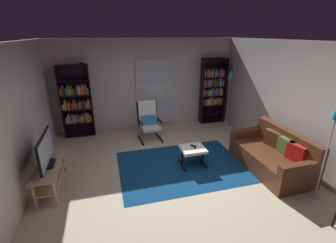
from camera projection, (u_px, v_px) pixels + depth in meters
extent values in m
plane|color=#BEB194|center=(173.00, 174.00, 4.85)|extent=(7.02, 7.02, 0.00)
cube|color=beige|center=(146.00, 84.00, 7.00)|extent=(5.60, 0.06, 2.60)
cube|color=beige|center=(11.00, 129.00, 3.72)|extent=(0.06, 6.00, 2.60)
cube|color=beige|center=(294.00, 104.00, 5.05)|extent=(0.06, 6.00, 2.60)
cube|color=silver|center=(155.00, 92.00, 7.09)|extent=(1.10, 0.01, 2.00)
cube|color=navy|center=(182.00, 166.00, 5.13)|extent=(2.69, 1.99, 0.01)
cube|color=tan|center=(49.00, 166.00, 4.26)|extent=(0.41, 1.20, 0.02)
cube|color=tan|center=(51.00, 178.00, 4.35)|extent=(0.37, 1.14, 0.02)
cylinder|color=tan|center=(55.00, 194.00, 3.89)|extent=(0.05, 0.05, 0.46)
cylinder|color=tan|center=(64.00, 161.00, 4.88)|extent=(0.05, 0.05, 0.46)
cylinder|color=tan|center=(34.00, 197.00, 3.81)|extent=(0.05, 0.05, 0.46)
cylinder|color=tan|center=(48.00, 163.00, 4.81)|extent=(0.05, 0.05, 0.46)
cube|color=black|center=(51.00, 173.00, 4.40)|extent=(0.25, 0.28, 0.07)
cube|color=black|center=(48.00, 164.00, 4.25)|extent=(0.20, 0.32, 0.05)
cube|color=black|center=(45.00, 150.00, 4.14)|extent=(0.04, 0.98, 0.54)
cube|color=silver|center=(46.00, 149.00, 4.15)|extent=(0.01, 0.92, 0.49)
cube|color=black|center=(61.00, 103.00, 6.24)|extent=(0.02, 0.30, 1.97)
cube|color=black|center=(92.00, 101.00, 6.44)|extent=(0.02, 0.30, 1.97)
cube|color=black|center=(77.00, 101.00, 6.47)|extent=(0.79, 0.02, 1.97)
cube|color=black|center=(81.00, 135.00, 6.68)|extent=(0.76, 0.28, 0.02)
cube|color=black|center=(79.00, 122.00, 6.55)|extent=(0.76, 0.28, 0.02)
cube|color=black|center=(77.00, 109.00, 6.41)|extent=(0.76, 0.28, 0.02)
cube|color=black|center=(75.00, 95.00, 6.27)|extent=(0.76, 0.28, 0.02)
cube|color=black|center=(73.00, 80.00, 6.13)|extent=(0.76, 0.28, 0.02)
cube|color=black|center=(71.00, 65.00, 6.00)|extent=(0.76, 0.28, 0.02)
cube|color=#291934|center=(66.00, 121.00, 6.43)|extent=(0.04, 0.22, 0.16)
cube|color=#BDB0A4|center=(67.00, 120.00, 6.43)|extent=(0.04, 0.19, 0.20)
cube|color=beige|center=(69.00, 118.00, 6.45)|extent=(0.03, 0.14, 0.26)
cube|color=beige|center=(70.00, 120.00, 6.45)|extent=(0.03, 0.16, 0.19)
cube|color=#9C338E|center=(71.00, 118.00, 6.44)|extent=(0.02, 0.15, 0.26)
cube|color=#933C90|center=(73.00, 118.00, 6.47)|extent=(0.04, 0.21, 0.24)
cube|color=teal|center=(74.00, 118.00, 6.48)|extent=(0.03, 0.19, 0.24)
cube|color=beige|center=(76.00, 119.00, 6.51)|extent=(0.03, 0.12, 0.18)
cube|color=#2962A2|center=(77.00, 118.00, 6.50)|extent=(0.02, 0.14, 0.23)
cube|color=gold|center=(79.00, 119.00, 6.51)|extent=(0.02, 0.16, 0.20)
cube|color=brown|center=(80.00, 119.00, 6.54)|extent=(0.04, 0.18, 0.18)
cube|color=beige|center=(82.00, 118.00, 6.52)|extent=(0.03, 0.21, 0.21)
cube|color=orange|center=(83.00, 118.00, 6.53)|extent=(0.02, 0.11, 0.22)
cube|color=brown|center=(85.00, 117.00, 6.55)|extent=(0.03, 0.11, 0.26)
cube|color=#365FB0|center=(86.00, 117.00, 6.55)|extent=(0.03, 0.20, 0.27)
cube|color=orange|center=(87.00, 117.00, 6.54)|extent=(0.03, 0.18, 0.25)
cube|color=#C0393A|center=(89.00, 117.00, 6.55)|extent=(0.04, 0.16, 0.25)
cube|color=#A69830|center=(91.00, 118.00, 6.60)|extent=(0.04, 0.20, 0.18)
cube|color=gold|center=(63.00, 107.00, 6.29)|extent=(0.04, 0.16, 0.16)
cube|color=gold|center=(65.00, 105.00, 6.29)|extent=(0.04, 0.15, 0.25)
cube|color=brown|center=(68.00, 106.00, 6.32)|extent=(0.04, 0.15, 0.18)
cube|color=orange|center=(69.00, 105.00, 6.31)|extent=(0.03, 0.23, 0.22)
cube|color=#191B32|center=(71.00, 105.00, 6.34)|extent=(0.04, 0.17, 0.21)
cube|color=red|center=(73.00, 106.00, 6.36)|extent=(0.03, 0.24, 0.18)
cube|color=red|center=(74.00, 104.00, 6.33)|extent=(0.04, 0.15, 0.26)
cube|color=#A89F2E|center=(76.00, 106.00, 6.37)|extent=(0.03, 0.18, 0.16)
cube|color=#232F32|center=(78.00, 106.00, 6.39)|extent=(0.03, 0.14, 0.16)
cube|color=brown|center=(79.00, 105.00, 6.38)|extent=(0.02, 0.17, 0.18)
cube|color=orange|center=(80.00, 104.00, 6.41)|extent=(0.02, 0.21, 0.21)
cube|color=gold|center=(81.00, 105.00, 6.42)|extent=(0.03, 0.11, 0.19)
cube|color=#17222E|center=(83.00, 104.00, 6.40)|extent=(0.04, 0.16, 0.24)
cube|color=#893492|center=(85.00, 104.00, 6.43)|extent=(0.02, 0.15, 0.22)
cube|color=brown|center=(86.00, 105.00, 6.45)|extent=(0.03, 0.18, 0.15)
cube|color=beige|center=(87.00, 104.00, 6.44)|extent=(0.03, 0.10, 0.19)
cube|color=orange|center=(89.00, 103.00, 6.43)|extent=(0.03, 0.18, 0.26)
cube|color=brown|center=(90.00, 104.00, 6.45)|extent=(0.02, 0.22, 0.21)
cube|color=#9B9D27|center=(61.00, 92.00, 6.16)|extent=(0.04, 0.21, 0.18)
cube|color=#BF2939|center=(63.00, 90.00, 6.16)|extent=(0.04, 0.20, 0.26)
cube|color=black|center=(65.00, 92.00, 6.18)|extent=(0.04, 0.18, 0.19)
cube|color=#3458A4|center=(67.00, 91.00, 6.17)|extent=(0.03, 0.23, 0.21)
cube|color=#407E4E|center=(68.00, 90.00, 6.18)|extent=(0.04, 0.24, 0.26)
cube|color=orange|center=(70.00, 91.00, 6.20)|extent=(0.03, 0.17, 0.19)
cube|color=#A59934|center=(71.00, 90.00, 6.22)|extent=(0.03, 0.15, 0.23)
cube|color=#3C7949|center=(73.00, 91.00, 6.23)|extent=(0.04, 0.21, 0.17)
cube|color=black|center=(76.00, 92.00, 6.23)|extent=(0.04, 0.21, 0.16)
cube|color=brown|center=(77.00, 90.00, 6.25)|extent=(0.04, 0.22, 0.25)
cube|color=beige|center=(79.00, 90.00, 6.27)|extent=(0.04, 0.23, 0.24)
cube|color=orange|center=(81.00, 90.00, 6.28)|extent=(0.02, 0.20, 0.20)
cube|color=orange|center=(83.00, 89.00, 6.29)|extent=(0.04, 0.20, 0.26)
cube|color=red|center=(85.00, 90.00, 6.28)|extent=(0.03, 0.17, 0.22)
cube|color=#A08F2B|center=(86.00, 89.00, 6.31)|extent=(0.03, 0.12, 0.26)
cube|color=teal|center=(88.00, 91.00, 6.32)|extent=(0.04, 0.22, 0.17)
cube|color=black|center=(202.00, 92.00, 7.28)|extent=(0.02, 0.30, 2.03)
cube|color=black|center=(224.00, 90.00, 7.47)|extent=(0.02, 0.30, 2.03)
cube|color=black|center=(211.00, 90.00, 7.50)|extent=(0.78, 0.02, 2.03)
cube|color=black|center=(211.00, 121.00, 7.73)|extent=(0.75, 0.28, 0.02)
cube|color=black|center=(211.00, 113.00, 7.63)|extent=(0.75, 0.28, 0.02)
cube|color=black|center=(212.00, 104.00, 7.53)|extent=(0.75, 0.28, 0.02)
cube|color=black|center=(213.00, 96.00, 7.43)|extent=(0.75, 0.28, 0.02)
cube|color=black|center=(213.00, 87.00, 7.32)|extent=(0.75, 0.28, 0.02)
cube|color=black|center=(214.00, 77.00, 7.22)|extent=(0.75, 0.28, 0.02)
cube|color=black|center=(214.00, 68.00, 7.12)|extent=(0.75, 0.28, 0.02)
cube|color=black|center=(215.00, 58.00, 7.02)|extent=(0.75, 0.28, 0.02)
cube|color=#9F3C89|center=(202.00, 102.00, 7.42)|extent=(0.03, 0.14, 0.18)
cube|color=brown|center=(203.00, 102.00, 7.41)|extent=(0.02, 0.13, 0.20)
cube|color=purple|center=(204.00, 102.00, 7.44)|extent=(0.03, 0.21, 0.18)
cube|color=#A8913E|center=(205.00, 102.00, 7.43)|extent=(0.03, 0.20, 0.16)
cube|color=orange|center=(206.00, 102.00, 7.43)|extent=(0.03, 0.19, 0.20)
cube|color=beige|center=(207.00, 102.00, 7.46)|extent=(0.04, 0.19, 0.19)
cube|color=gold|center=(208.00, 102.00, 7.45)|extent=(0.03, 0.18, 0.19)
cube|color=orange|center=(210.00, 100.00, 7.47)|extent=(0.04, 0.20, 0.25)
cube|color=#8F328A|center=(211.00, 101.00, 7.48)|extent=(0.04, 0.24, 0.24)
cube|color=gold|center=(212.00, 101.00, 7.51)|extent=(0.02, 0.20, 0.17)
cube|color=red|center=(213.00, 100.00, 7.50)|extent=(0.03, 0.16, 0.25)
cube|color=gold|center=(214.00, 101.00, 7.52)|extent=(0.04, 0.21, 0.17)
cube|color=gold|center=(216.00, 101.00, 7.54)|extent=(0.04, 0.11, 0.18)
cube|color=#5D95A1|center=(218.00, 101.00, 7.53)|extent=(0.04, 0.23, 0.21)
cube|color=brown|center=(219.00, 101.00, 7.54)|extent=(0.04, 0.18, 0.18)
cube|color=red|center=(220.00, 100.00, 7.54)|extent=(0.03, 0.20, 0.22)
cube|color=#42864E|center=(221.00, 101.00, 7.59)|extent=(0.04, 0.16, 0.16)
cube|color=#9E3E83|center=(203.00, 92.00, 7.29)|extent=(0.04, 0.21, 0.24)
cube|color=#2F7A41|center=(205.00, 93.00, 7.31)|extent=(0.04, 0.11, 0.16)
cube|color=#366AB7|center=(206.00, 93.00, 7.32)|extent=(0.03, 0.17, 0.20)
cube|color=#2B231E|center=(207.00, 92.00, 7.35)|extent=(0.04, 0.11, 0.21)
cube|color=beige|center=(209.00, 93.00, 7.35)|extent=(0.04, 0.10, 0.17)
cube|color=#9C943E|center=(210.00, 93.00, 7.35)|extent=(0.04, 0.13, 0.20)
cube|color=#3C60AB|center=(212.00, 92.00, 7.36)|extent=(0.04, 0.20, 0.25)
cube|color=#2955B1|center=(213.00, 92.00, 7.37)|extent=(0.03, 0.14, 0.23)
cube|color=#3D6AA3|center=(214.00, 92.00, 7.40)|extent=(0.03, 0.19, 0.19)
cube|color=#8F3885|center=(215.00, 91.00, 7.40)|extent=(0.03, 0.21, 0.25)
cube|color=#AA9D2D|center=(217.00, 91.00, 7.41)|extent=(0.04, 0.13, 0.25)
cube|color=red|center=(218.00, 92.00, 7.41)|extent=(0.02, 0.23, 0.22)
cube|color=#3168A9|center=(219.00, 92.00, 7.44)|extent=(0.04, 0.20, 0.21)
cube|color=beige|center=(220.00, 91.00, 7.45)|extent=(0.04, 0.18, 0.26)
cube|color=#3A893B|center=(221.00, 92.00, 7.46)|extent=(0.03, 0.18, 0.20)
cube|color=gold|center=(203.00, 83.00, 7.21)|extent=(0.03, 0.16, 0.22)
cube|color=#87499A|center=(204.00, 83.00, 7.20)|extent=(0.04, 0.14, 0.24)
cube|color=orange|center=(206.00, 84.00, 7.24)|extent=(0.02, 0.14, 0.19)
cube|color=#9A328C|center=(207.00, 83.00, 7.22)|extent=(0.04, 0.23, 0.24)
cube|color=gold|center=(209.00, 83.00, 7.26)|extent=(0.04, 0.16, 0.21)
cube|color=#2E884C|center=(210.00, 83.00, 7.27)|extent=(0.04, 0.13, 0.19)
cube|color=#904592|center=(212.00, 83.00, 7.26)|extent=(0.04, 0.13, 0.23)
cube|color=#293031|center=(213.00, 82.00, 7.27)|extent=(0.04, 0.20, 0.26)
cube|color=#C63A2D|center=(214.00, 83.00, 7.29)|extent=(0.02, 0.21, 0.23)
cube|color=#211F31|center=(215.00, 83.00, 7.31)|extent=(0.04, 0.11, 0.19)
cube|color=#377D40|center=(217.00, 83.00, 7.32)|extent=(0.04, 0.13, 0.21)
cube|color=#262E31|center=(218.00, 84.00, 7.35)|extent=(0.03, 0.15, 0.15)
cube|color=beige|center=(219.00, 82.00, 7.33)|extent=(0.02, 0.15, 0.26)
cube|color=orange|center=(220.00, 84.00, 7.35)|extent=(0.03, 0.14, 0.15)
cube|color=#2A59AA|center=(221.00, 83.00, 7.35)|extent=(0.02, 0.15, 0.17)
cube|color=#9A499A|center=(223.00, 82.00, 7.35)|extent=(0.02, 0.18, 0.22)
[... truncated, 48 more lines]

